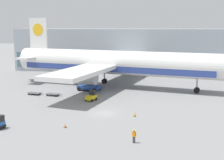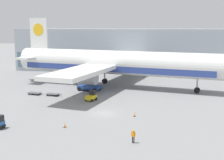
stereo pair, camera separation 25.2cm
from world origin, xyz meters
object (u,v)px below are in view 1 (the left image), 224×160
at_px(airplane_main, 112,63).
at_px(baggage_dolly_lead, 34,93).
at_px(scissor_lift_loader, 89,82).
at_px(ground_crew_near, 134,135).
at_px(traffic_cone_far, 135,114).
at_px(baggage_dolly_second, 53,94).
at_px(traffic_cone_near, 65,125).
at_px(baggage_tug_mid, 91,96).

relative_size(airplane_main, baggage_dolly_lead, 15.27).
height_order(scissor_lift_loader, baggage_dolly_lead, scissor_lift_loader).
distance_m(airplane_main, ground_crew_near, 38.45).
bearing_deg(traffic_cone_far, airplane_main, 109.33).
bearing_deg(baggage_dolly_lead, traffic_cone_far, -19.94).
bearing_deg(traffic_cone_far, baggage_dolly_second, 147.77).
xyz_separation_m(airplane_main, traffic_cone_far, (8.71, -24.82, -5.47)).
xyz_separation_m(ground_crew_near, traffic_cone_near, (-10.79, 4.27, -0.71)).
relative_size(airplane_main, traffic_cone_near, 77.60).
bearing_deg(ground_crew_near, traffic_cone_far, 112.48).
bearing_deg(scissor_lift_loader, baggage_tug_mid, -62.13).
xyz_separation_m(baggage_tug_mid, traffic_cone_near, (0.49, -17.28, -0.51)).
height_order(scissor_lift_loader, baggage_dolly_second, scissor_lift_loader).
distance_m(airplane_main, baggage_dolly_second, 17.38).
bearing_deg(traffic_cone_far, scissor_lift_loader, 123.97).
distance_m(scissor_lift_loader, ground_crew_near, 34.38).
xyz_separation_m(scissor_lift_loader, traffic_cone_far, (12.98, -19.26, -1.73)).
relative_size(scissor_lift_loader, traffic_cone_far, 7.46).
bearing_deg(ground_crew_near, scissor_lift_loader, 130.75).
height_order(scissor_lift_loader, ground_crew_near, scissor_lift_loader).
height_order(airplane_main, ground_crew_near, airplane_main).
xyz_separation_m(scissor_lift_loader, baggage_tug_mid, (3.02, -9.70, -1.22)).
distance_m(baggage_tug_mid, traffic_cone_near, 17.29).
xyz_separation_m(scissor_lift_loader, ground_crew_near, (14.31, -31.25, -1.02)).
relative_size(scissor_lift_loader, baggage_tug_mid, 2.06).
relative_size(baggage_tug_mid, traffic_cone_far, 3.63).
bearing_deg(traffic_cone_near, baggage_tug_mid, 91.64).
bearing_deg(baggage_dolly_second, traffic_cone_far, -24.44).
xyz_separation_m(baggage_dolly_lead, traffic_cone_far, (23.62, -12.41, -0.02)).
bearing_deg(baggage_dolly_lead, baggage_tug_mid, -4.00).
bearing_deg(traffic_cone_near, scissor_lift_loader, 97.43).
xyz_separation_m(airplane_main, baggage_dolly_lead, (-14.91, -12.41, -5.45)).
distance_m(baggage_tug_mid, ground_crew_near, 24.32).
bearing_deg(ground_crew_near, airplane_main, 121.40).
bearing_deg(traffic_cone_near, baggage_dolly_lead, 125.13).
bearing_deg(baggage_dolly_lead, ground_crew_near, -36.57).
bearing_deg(baggage_tug_mid, baggage_dolly_second, 92.47).
distance_m(scissor_lift_loader, traffic_cone_near, 27.26).
relative_size(ground_crew_near, traffic_cone_near, 2.44).
relative_size(ground_crew_near, traffic_cone_far, 2.39).
xyz_separation_m(baggage_tug_mid, baggage_dolly_second, (-9.34, 2.60, -0.49)).
height_order(baggage_dolly_second, traffic_cone_far, traffic_cone_far).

